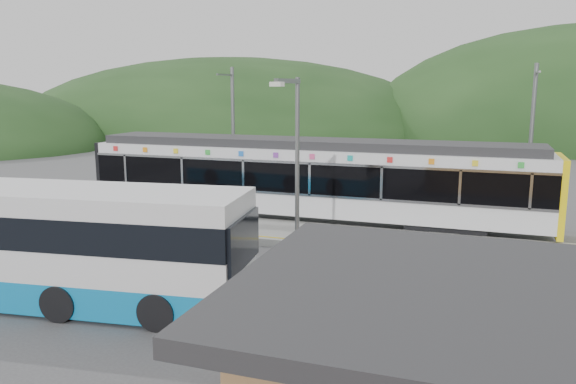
% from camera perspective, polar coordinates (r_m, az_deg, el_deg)
% --- Properties ---
extents(ground, '(120.00, 120.00, 0.00)m').
position_cam_1_polar(ground, '(19.20, 3.01, -7.59)').
color(ground, '#4C4C4F').
rests_on(ground, ground).
extents(hills, '(146.00, 149.00, 26.00)m').
position_cam_1_polar(hills, '(23.63, 21.37, -4.84)').
color(hills, '#1E3D19').
rests_on(hills, ground).
extents(platform, '(26.00, 3.20, 0.30)m').
position_cam_1_polar(platform, '(22.22, 5.39, -4.70)').
color(platform, '#9E9E99').
rests_on(platform, ground).
extents(yellow_line, '(26.00, 0.10, 0.01)m').
position_cam_1_polar(yellow_line, '(20.96, 4.55, -5.18)').
color(yellow_line, yellow).
rests_on(yellow_line, platform).
extents(train, '(20.44, 3.01, 3.74)m').
position_cam_1_polar(train, '(24.92, 2.14, 1.51)').
color(train, black).
rests_on(train, ground).
extents(catenary_mast_west, '(0.18, 1.80, 7.00)m').
position_cam_1_polar(catenary_mast_west, '(28.84, -5.62, 5.86)').
color(catenary_mast_west, slate).
rests_on(catenary_mast_west, ground).
extents(catenary_mast_east, '(0.18, 1.80, 7.00)m').
position_cam_1_polar(catenary_mast_east, '(26.29, 23.43, 4.60)').
color(catenary_mast_east, slate).
rests_on(catenary_mast_east, ground).
extents(bus, '(12.22, 4.21, 3.26)m').
position_cam_1_polar(bus, '(17.36, -24.01, -5.06)').
color(bus, '#0C7EC1').
rests_on(bus, ground).
extents(lamp_post, '(0.40, 1.13, 6.25)m').
position_cam_1_polar(lamp_post, '(15.36, 0.80, 2.13)').
color(lamp_post, slate).
rests_on(lamp_post, ground).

